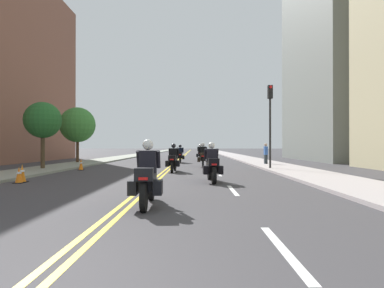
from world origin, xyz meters
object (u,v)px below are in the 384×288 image
at_px(traffic_cone_1, 22,173).
at_px(motorcycle_5, 200,154).
at_px(motorcycle_0, 147,179).
at_px(motorcycle_1, 212,166).
at_px(motorcycle_4, 180,155).
at_px(motorcycle_3, 203,157).
at_px(street_tree_1, 78,125).
at_px(pedestrian_0, 266,154).
at_px(street_tree_0, 43,120).
at_px(traffic_cone_2, 81,164).
at_px(traffic_cone_0, 19,175).
at_px(traffic_light_near, 270,112).
at_px(motorcycle_2, 173,160).

bearing_deg(traffic_cone_1, motorcycle_5, 69.69).
bearing_deg(traffic_cone_1, motorcycle_0, -41.36).
height_order(motorcycle_1, motorcycle_4, motorcycle_1).
bearing_deg(motorcycle_1, motorcycle_4, 94.16).
bearing_deg(traffic_cone_1, motorcycle_3, 52.42).
relative_size(motorcycle_0, street_tree_1, 0.47).
bearing_deg(pedestrian_0, street_tree_0, -75.21).
xyz_separation_m(motorcycle_0, motorcycle_4, (-0.14, 19.83, -0.01)).
xyz_separation_m(motorcycle_4, traffic_cone_2, (-5.53, -8.33, -0.30)).
distance_m(motorcycle_0, traffic_cone_0, 7.43).
xyz_separation_m(traffic_cone_2, street_tree_0, (-2.30, 0.01, 2.63)).
bearing_deg(motorcycle_5, traffic_light_near, -70.56).
bearing_deg(motorcycle_0, pedestrian_0, 66.96).
height_order(motorcycle_1, street_tree_1, street_tree_1).
relative_size(motorcycle_1, traffic_light_near, 0.45).
relative_size(traffic_cone_0, street_tree_1, 0.14).
distance_m(motorcycle_3, street_tree_0, 10.40).
xyz_separation_m(traffic_cone_0, street_tree_0, (-2.28, 6.75, 2.66)).
bearing_deg(street_tree_0, motorcycle_1, -32.79).
distance_m(motorcycle_5, pedestrian_0, 9.77).
distance_m(traffic_cone_2, street_tree_0, 3.49).
relative_size(traffic_cone_0, traffic_cone_2, 0.92).
bearing_deg(motorcycle_5, pedestrian_0, -58.41).
bearing_deg(traffic_cone_2, street_tree_1, 111.57).
distance_m(traffic_cone_0, traffic_cone_1, 0.27).
height_order(motorcycle_0, motorcycle_1, motorcycle_0).
bearing_deg(street_tree_0, street_tree_1, 94.93).
height_order(motorcycle_4, street_tree_0, street_tree_0).
relative_size(motorcycle_2, traffic_cone_0, 3.28).
bearing_deg(motorcycle_4, motorcycle_2, -89.94).
xyz_separation_m(motorcycle_1, street_tree_0, (-9.78, 6.30, 2.33)).
distance_m(pedestrian_0, street_tree_0, 15.33).
bearing_deg(motorcycle_3, traffic_cone_0, -126.11).
height_order(motorcycle_4, traffic_light_near, traffic_light_near).
relative_size(motorcycle_3, street_tree_1, 0.46).
relative_size(traffic_cone_1, street_tree_1, 0.16).
bearing_deg(pedestrian_0, traffic_cone_1, -50.79).
bearing_deg(motorcycle_4, traffic_cone_1, -110.98).
bearing_deg(motorcycle_4, street_tree_0, -133.62).
distance_m(motorcycle_1, traffic_cone_2, 9.78).
bearing_deg(street_tree_0, pedestrian_0, 18.72).
bearing_deg(motorcycle_1, motorcycle_2, 107.09).
bearing_deg(street_tree_1, motorcycle_0, -65.54).
height_order(pedestrian_0, street_tree_0, street_tree_0).
relative_size(motorcycle_0, motorcycle_1, 0.97).
relative_size(pedestrian_0, street_tree_0, 0.40).
xyz_separation_m(motorcycle_1, traffic_cone_1, (-7.52, -0.18, -0.29)).
bearing_deg(traffic_light_near, traffic_cone_1, -149.34).
relative_size(traffic_light_near, street_tree_1, 1.10).
relative_size(motorcycle_2, motorcycle_3, 0.97).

